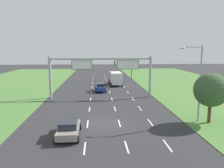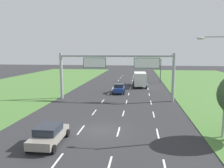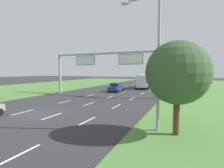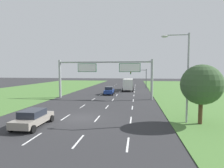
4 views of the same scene
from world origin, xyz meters
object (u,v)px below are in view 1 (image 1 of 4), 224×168
traffic_light_mast (124,66)px  street_lamp (197,77)px  car_near_red (101,87)px  sign_gantry (102,69)px  car_lead_silver (69,128)px  box_truck (115,78)px  roadside_tree_near (211,90)px

traffic_light_mast → street_lamp: street_lamp is taller
car_near_red → traffic_light_mast: size_ratio=0.72×
car_near_red → sign_gantry: sign_gantry is taller
car_lead_silver → traffic_light_mast: bearing=74.2°
box_truck → roadside_tree_near: size_ratio=1.34×
car_lead_silver → roadside_tree_near: bearing=9.5°
box_truck → street_lamp: street_lamp is taller
car_near_red → traffic_light_mast: bearing=65.3°
car_lead_silver → street_lamp: 14.56m
traffic_light_mast → box_truck: bearing=-112.7°
street_lamp → roadside_tree_near: street_lamp is taller
car_near_red → sign_gantry: (0.19, -5.54, 4.08)m
box_truck → traffic_light_mast: bearing=65.7°
car_lead_silver → sign_gantry: sign_gantry is taller
street_lamp → car_lead_silver: bearing=-167.3°
car_near_red → traffic_light_mast: (6.56, 15.23, 3.03)m
sign_gantry → roadside_tree_near: bearing=-50.3°
box_truck → traffic_light_mast: (2.95, 7.06, 2.22)m
car_lead_silver → box_truck: 31.13m
car_near_red → sign_gantry: bearing=-89.5°
traffic_light_mast → sign_gantry: bearing=-107.0°
car_lead_silver → traffic_light_mast: size_ratio=0.77×
box_truck → street_lamp: (6.57, -27.26, 3.44)m
box_truck → roadside_tree_near: (8.09, -27.56, 2.08)m
car_near_red → car_lead_silver: size_ratio=0.93×
sign_gantry → car_near_red: bearing=92.0°
car_lead_silver → roadside_tree_near: size_ratio=0.77×
roadside_tree_near → traffic_light_mast: bearing=98.4°
traffic_light_mast → street_lamp: (3.62, -34.32, 1.21)m
roadside_tree_near → box_truck: bearing=106.4°
car_near_red → box_truck: bearing=64.8°
car_near_red → box_truck: (3.60, 8.17, 0.81)m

